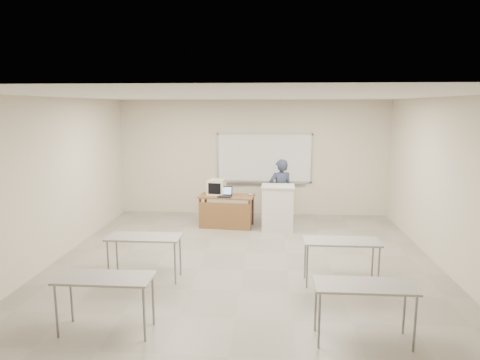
# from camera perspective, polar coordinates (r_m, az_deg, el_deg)

# --- Properties ---
(floor) EXTENTS (7.00, 8.00, 0.01)m
(floor) POSITION_cam_1_polar(r_m,az_deg,el_deg) (7.68, 0.42, -11.88)
(floor) COLOR gray
(floor) RESTS_ON ground
(whiteboard) EXTENTS (2.48, 0.10, 1.31)m
(whiteboard) POSITION_cam_1_polar(r_m,az_deg,el_deg) (11.17, 3.27, 2.85)
(whiteboard) COLOR white
(whiteboard) RESTS_ON floor
(student_desks) EXTENTS (4.40, 2.20, 0.73)m
(student_desks) POSITION_cam_1_polar(r_m,az_deg,el_deg) (6.18, -0.38, -10.68)
(student_desks) COLOR gray
(student_desks) RESTS_ON floor
(instructor_desk) EXTENTS (1.28, 0.64, 0.75)m
(instructor_desk) POSITION_cam_1_polar(r_m,az_deg,el_deg) (10.06, -1.83, -3.48)
(instructor_desk) COLOR brown
(instructor_desk) RESTS_ON floor
(podium) EXTENTS (0.75, 0.55, 1.05)m
(podium) POSITION_cam_1_polar(r_m,az_deg,el_deg) (9.90, 5.05, -3.69)
(podium) COLOR silver
(podium) RESTS_ON floor
(crt_monitor) EXTENTS (0.40, 0.44, 0.38)m
(crt_monitor) POSITION_cam_1_polar(r_m,az_deg,el_deg) (10.23, -3.11, -0.93)
(crt_monitor) COLOR beige
(crt_monitor) RESTS_ON instructor_desk
(laptop) EXTENTS (0.31, 0.29, 0.23)m
(laptop) POSITION_cam_1_polar(r_m,az_deg,el_deg) (9.98, -2.03, -1.91)
(laptop) COLOR black
(laptop) RESTS_ON instructor_desk
(mouse) EXTENTS (0.10, 0.07, 0.04)m
(mouse) POSITION_cam_1_polar(r_m,az_deg,el_deg) (10.12, 1.35, -1.95)
(mouse) COLOR #A3A6AA
(mouse) RESTS_ON instructor_desk
(keyboard) EXTENTS (0.45, 0.23, 0.02)m
(keyboard) POSITION_cam_1_polar(r_m,az_deg,el_deg) (9.67, 4.22, -0.76)
(keyboard) COLOR beige
(keyboard) RESTS_ON podium
(presenter) EXTENTS (0.66, 0.52, 1.58)m
(presenter) POSITION_cam_1_polar(r_m,az_deg,el_deg) (10.39, 5.43, -1.55)
(presenter) COLOR black
(presenter) RESTS_ON floor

